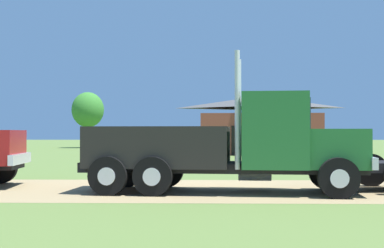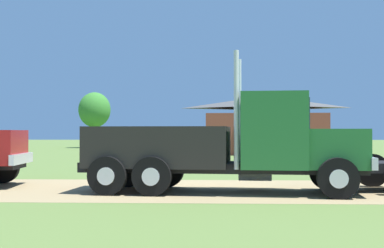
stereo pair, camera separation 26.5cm
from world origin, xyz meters
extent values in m
plane|color=#587134|center=(0.00, 0.00, 0.00)|extent=(200.00, 200.00, 0.00)
cube|color=#998258|center=(0.00, 0.00, 0.00)|extent=(120.00, 6.26, 0.01)
cube|color=black|center=(0.98, -0.72, 0.73)|extent=(8.19, 2.23, 0.28)
cube|color=#23662D|center=(4.20, -1.01, 1.28)|extent=(1.80, 2.12, 1.10)
cube|color=silver|center=(5.06, -1.09, 0.91)|extent=(0.35, 2.18, 0.32)
cube|color=#23662D|center=(2.50, -0.86, 1.79)|extent=(2.00, 2.42, 2.12)
cube|color=#2D3D4C|center=(3.41, -0.94, 2.21)|extent=(0.21, 1.89, 0.93)
cylinder|color=silver|center=(1.56, 0.13, 2.35)|extent=(0.14, 0.14, 3.25)
cylinder|color=silver|center=(1.40, -1.66, 2.35)|extent=(0.14, 0.14, 3.25)
cylinder|color=silver|center=(2.05, 0.18, 0.51)|extent=(1.04, 0.61, 0.52)
cube|color=black|center=(-0.82, -0.56, 1.32)|extent=(4.25, 2.62, 1.18)
cylinder|color=black|center=(4.22, 0.12, 0.54)|extent=(1.10, 0.40, 1.08)
cylinder|color=silver|center=(4.24, 0.28, 0.54)|extent=(0.49, 0.08, 0.49)
cylinder|color=black|center=(4.02, -2.13, 0.54)|extent=(1.10, 0.40, 1.08)
cylinder|color=silver|center=(4.01, -2.29, 0.54)|extent=(0.49, 0.08, 0.49)
cylinder|color=black|center=(-1.95, 0.68, 0.54)|extent=(1.10, 0.40, 1.08)
cylinder|color=silver|center=(-1.93, 0.84, 0.54)|extent=(0.49, 0.08, 0.49)
cylinder|color=black|center=(-2.15, -1.58, 0.54)|extent=(1.10, 0.40, 1.08)
cylinder|color=silver|center=(-2.16, -1.74, 0.54)|extent=(0.49, 0.08, 0.49)
cylinder|color=black|center=(-0.70, 0.57, 0.54)|extent=(1.10, 0.40, 1.08)
cylinder|color=silver|center=(-0.69, 0.73, 0.54)|extent=(0.49, 0.08, 0.49)
cylinder|color=black|center=(-0.90, -1.69, 0.54)|extent=(1.10, 0.40, 1.08)
cylinder|color=silver|center=(-0.92, -1.85, 0.54)|extent=(0.49, 0.08, 0.49)
cylinder|color=black|center=(5.84, 1.10, 0.52)|extent=(1.07, 0.39, 1.05)
cylinder|color=silver|center=(5.82, 1.25, 0.52)|extent=(0.47, 0.08, 0.47)
cube|color=silver|center=(-5.38, 0.66, 0.90)|extent=(0.37, 2.28, 0.32)
cylinder|color=black|center=(-6.42, 1.76, 0.53)|extent=(1.07, 0.40, 1.05)
cylinder|color=silver|center=(-6.44, 1.92, 0.53)|extent=(0.47, 0.08, 0.47)
cube|color=brown|center=(4.83, 25.87, 1.58)|extent=(9.33, 6.11, 3.15)
pyramid|color=#494949|center=(4.83, 25.87, 4.12)|extent=(9.79, 6.41, 0.96)
cube|color=black|center=(3.36, 23.00, 1.10)|extent=(1.80, 0.13, 2.20)
cylinder|color=#513823|center=(-12.35, 41.30, 1.39)|extent=(0.44, 0.44, 2.77)
ellipsoid|color=#377D2C|center=(-12.35, 41.30, 4.18)|extent=(3.50, 3.50, 3.85)
camera|label=1|loc=(0.53, -16.01, 1.75)|focal=49.30mm
camera|label=2|loc=(0.80, -16.00, 1.75)|focal=49.30mm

